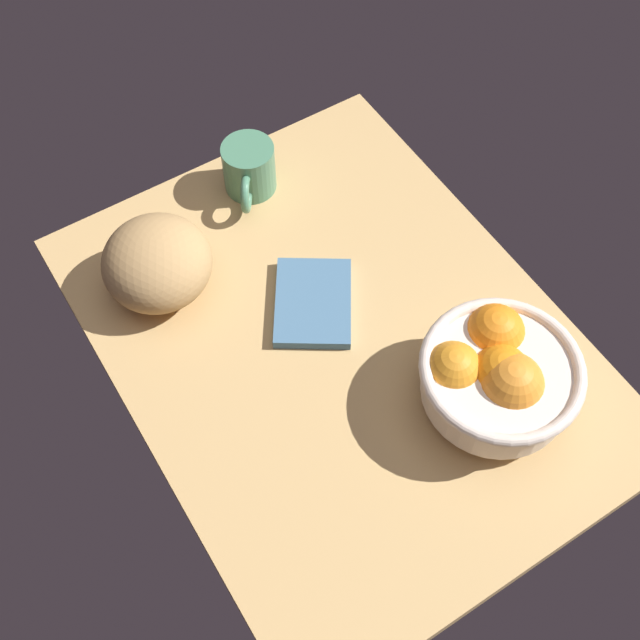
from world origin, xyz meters
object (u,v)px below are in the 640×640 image
object	(u,v)px
bread_loaf	(157,263)
mug	(249,169)
napkin_folded	(312,303)
fruit_bowl	(496,374)

from	to	relation	value
bread_loaf	mug	bearing A→B (deg)	115.09
napkin_folded	mug	world-z (taller)	mug
fruit_bowl	bread_loaf	distance (cm)	46.57
bread_loaf	mug	distance (cm)	21.15
fruit_bowl	mug	distance (cm)	47.37
bread_loaf	mug	xyz separation A→B (cm)	(-8.95, 19.12, -1.33)
napkin_folded	mug	size ratio (longest dim) A/B	1.28
fruit_bowl	napkin_folded	bearing A→B (deg)	-153.38
bread_loaf	mug	size ratio (longest dim) A/B	1.41
bread_loaf	fruit_bowl	bearing A→B (deg)	36.07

